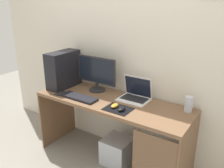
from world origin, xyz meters
The scene contains 13 objects.
ground_plane centered at (0.00, 0.00, 0.00)m, with size 8.00×8.00×0.00m, color gray.
wall_back centered at (0.00, 0.33, 1.30)m, with size 4.00×0.05×2.60m.
desk centered at (0.02, -0.01, 0.60)m, with size 1.67×0.57×0.74m.
pc_tower centered at (-0.70, 0.03, 0.95)m, with size 0.18×0.42×0.42m, color black.
monitor centered at (-0.30, 0.14, 0.95)m, with size 0.50×0.19×0.39m.
laptop centered at (0.18, 0.16, 0.79)m, with size 0.31×0.24×0.24m.
speaker centered at (0.73, 0.18, 0.81)m, with size 0.07×0.07×0.15m, color #B7BCC6.
keyboard centered at (-0.32, -0.15, 0.75)m, with size 0.42×0.14×0.02m, color black.
mousepad centered at (0.17, -0.14, 0.74)m, with size 0.26×0.20×0.01m, color black.
mouse_left centered at (0.12, -0.13, 0.76)m, with size 0.06×0.10×0.03m, color orange.
mouse_right centered at (0.22, -0.16, 0.76)m, with size 0.06×0.10×0.03m, color black.
cell_phone centered at (-0.58, -0.17, 0.74)m, with size 0.07×0.13×0.01m, color #232326.
subwoofer centered at (0.07, 0.00, 0.15)m, with size 0.29×0.29×0.29m, color #B7BCC6.
Camera 1 is at (1.27, -1.89, 1.73)m, focal length 38.28 mm.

